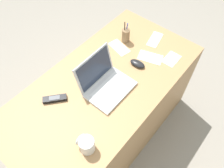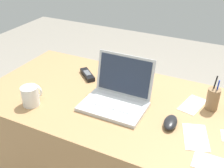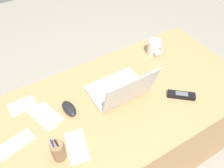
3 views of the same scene
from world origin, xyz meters
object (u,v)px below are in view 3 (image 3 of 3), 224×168
coffee_mug_white (154,47)px  cordless_phone (181,95)px  pen_holder (58,151)px  laptop (121,89)px  computer_mouse (69,108)px

coffee_mug_white → cordless_phone: bearing=75.1°
cordless_phone → pen_holder: pen_holder is taller
laptop → coffee_mug_white: size_ratio=3.16×
coffee_mug_white → cordless_phone: coffee_mug_white is taller
computer_mouse → laptop: bearing=165.4°
pen_holder → coffee_mug_white: bearing=-156.2°
computer_mouse → pen_holder: 0.26m
laptop → cordless_phone: bearing=147.0°
cordless_phone → pen_holder: size_ratio=0.81×
laptop → coffee_mug_white: laptop is taller
computer_mouse → coffee_mug_white: 0.69m
computer_mouse → coffee_mug_white: size_ratio=1.14×
computer_mouse → pen_holder: size_ratio=0.65×
computer_mouse → pen_holder: pen_holder is taller
laptop → coffee_mug_white: (-0.38, -0.19, 0.00)m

